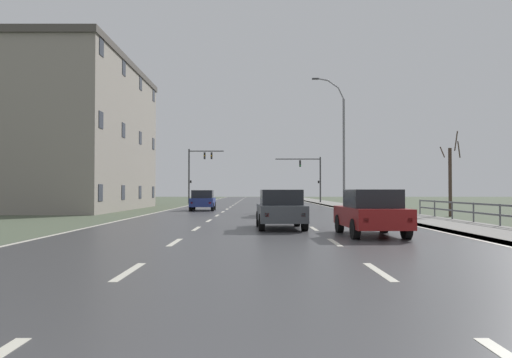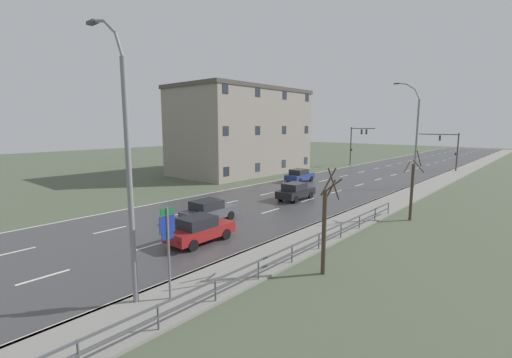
% 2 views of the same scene
% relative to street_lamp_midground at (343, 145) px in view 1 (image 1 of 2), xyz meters
% --- Properties ---
extents(ground_plane, '(160.00, 160.00, 0.12)m').
position_rel_street_lamp_midground_xyz_m(ground_plane, '(-7.42, 6.26, -5.56)').
color(ground_plane, '#4C5642').
extents(road_asphalt_strip, '(14.00, 120.00, 0.03)m').
position_rel_street_lamp_midground_xyz_m(road_asphalt_strip, '(-7.42, 18.26, -5.49)').
color(road_asphalt_strip, '#3D3D3F').
rests_on(road_asphalt_strip, ground).
extents(sidewalk_right, '(3.00, 120.00, 0.12)m').
position_rel_street_lamp_midground_xyz_m(sidewalk_right, '(1.01, 18.26, -5.44)').
color(sidewalk_right, gray).
rests_on(sidewalk_right, ground).
extents(street_lamp_midground, '(2.82, 0.24, 11.29)m').
position_rel_street_lamp_midground_xyz_m(street_lamp_midground, '(0.00, 0.00, 0.00)').
color(street_lamp_midground, slate).
rests_on(street_lamp_midground, ground).
extents(traffic_signal_right, '(5.57, 0.36, 5.66)m').
position_rel_street_lamp_midground_xyz_m(traffic_signal_right, '(-0.60, 18.52, -1.71)').
color(traffic_signal_right, '#38383A').
rests_on(traffic_signal_right, ground).
extents(traffic_signal_left, '(4.20, 0.36, 6.48)m').
position_rel_street_lamp_midground_xyz_m(traffic_signal_left, '(-14.37, 16.56, -1.13)').
color(traffic_signal_left, '#38383A').
rests_on(traffic_signal_left, ground).
extents(car_near_left, '(1.93, 4.15, 1.57)m').
position_rel_street_lamp_midground_xyz_m(car_near_left, '(-11.47, -4.59, -4.69)').
color(car_near_left, navy).
rests_on(car_near_left, ground).
extents(car_far_right, '(1.96, 4.17, 1.57)m').
position_rel_street_lamp_midground_xyz_m(car_far_right, '(-6.04, -13.30, -4.69)').
color(car_far_right, black).
rests_on(car_far_right, ground).
extents(car_distant, '(1.95, 4.16, 1.57)m').
position_rel_street_lamp_midground_xyz_m(car_distant, '(-6.39, -23.42, -4.69)').
color(car_distant, '#474C51').
rests_on(car_distant, ground).
extents(car_near_right, '(1.93, 4.15, 1.57)m').
position_rel_street_lamp_midground_xyz_m(car_near_right, '(-3.51, -26.67, -4.69)').
color(car_near_right, maroon).
rests_on(car_near_right, ground).
extents(brick_building, '(11.05, 19.64, 11.90)m').
position_rel_street_lamp_midground_xyz_m(brick_building, '(-22.81, -2.59, 0.46)').
color(brick_building, gray).
rests_on(brick_building, ground).
extents(bare_tree_mid, '(1.20, 1.26, 5.04)m').
position_rel_street_lamp_midground_xyz_m(bare_tree_mid, '(4.14, -13.64, -3.26)').
color(bare_tree_mid, '#423328').
rests_on(bare_tree_mid, ground).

